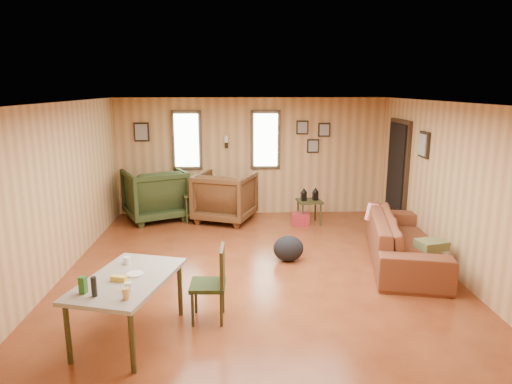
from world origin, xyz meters
TOP-DOWN VIEW (x-y plane):
  - room at (0.17, 0.27)m, footprint 5.54×6.04m
  - sofa at (2.23, 0.12)m, footprint 1.21×2.53m
  - recliner_brown at (-0.53, 2.44)m, footprint 1.32×1.28m
  - recliner_green at (-1.93, 2.60)m, footprint 1.44×1.41m
  - end_table at (-1.09, 2.48)m, footprint 0.65×0.62m
  - side_table at (1.11, 2.19)m, footprint 0.50×0.50m
  - cooler at (0.94, 2.08)m, footprint 0.36×0.28m
  - backpack at (0.49, 0.23)m, footprint 0.52×0.42m
  - sofa_pillows at (2.22, 0.16)m, footprint 0.78×1.65m
  - dining_table at (-1.44, -1.88)m, footprint 1.11×1.48m
  - dining_chair at (-0.56, -1.53)m, footprint 0.40×0.40m

SIDE VIEW (x-z plane):
  - cooler at x=0.94m, z-range 0.00..0.24m
  - backpack at x=0.49m, z-range 0.00..0.40m
  - end_table at x=-1.09m, z-range 0.04..0.74m
  - sofa at x=2.23m, z-range 0.00..0.95m
  - side_table at x=1.11m, z-range 0.13..0.84m
  - dining_chair at x=-0.56m, z-range 0.05..0.92m
  - sofa_pillows at x=2.22m, z-range 0.33..0.67m
  - recliner_brown at x=-0.53m, z-range 0.00..1.07m
  - recliner_green at x=-1.93m, z-range 0.00..1.13m
  - dining_table at x=-1.44m, z-range 0.18..1.05m
  - room at x=0.17m, z-range -0.02..2.43m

